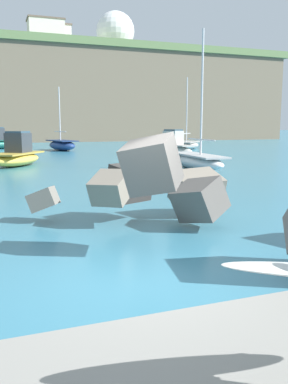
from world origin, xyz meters
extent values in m
plane|color=teal|center=(0.00, 0.00, 0.00)|extent=(400.00, 400.00, 0.00)
cube|color=#605B56|center=(2.53, 2.72, 0.73)|extent=(1.48, 1.36, 1.28)
cube|color=slate|center=(-1.08, 4.77, 0.62)|extent=(0.98, 0.90, 0.75)
cube|color=gray|center=(0.50, 3.67, 1.01)|extent=(1.35, 1.35, 0.94)
cube|color=#605B56|center=(0.56, 1.01, 1.84)|extent=(1.46, 1.28, 1.27)
cube|color=gray|center=(3.16, 4.07, 0.78)|extent=(1.37, 1.27, 1.20)
cube|color=#3D3A38|center=(1.20, 4.24, 1.04)|extent=(1.28, 1.24, 1.04)
ellipsoid|color=beige|center=(18.07, 34.61, 0.42)|extent=(5.44, 5.86, 0.84)
cube|color=#9C9991|center=(18.07, 34.61, 0.80)|extent=(5.00, 5.39, 0.10)
cylinder|color=silver|center=(17.78, 34.27, 4.27)|extent=(0.12, 0.12, 6.86)
cylinder|color=silver|center=(17.78, 34.27, 1.74)|extent=(2.34, 2.73, 0.08)
ellipsoid|color=white|center=(9.26, 15.57, 0.44)|extent=(2.04, 6.16, 0.88)
cube|color=#ACACAC|center=(9.26, 15.57, 0.84)|extent=(1.88, 5.66, 0.10)
cylinder|color=silver|center=(9.23, 15.11, 4.43)|extent=(0.12, 0.12, 7.10)
cylinder|color=silver|center=(9.23, 15.11, 1.78)|extent=(0.30, 3.64, 0.08)
ellipsoid|color=#1E6656|center=(-1.40, 42.68, 0.50)|extent=(6.43, 3.94, 1.00)
ellipsoid|color=beige|center=(11.45, 24.47, 0.53)|extent=(2.88, 5.43, 1.06)
cube|color=#9C9991|center=(11.45, 24.47, 1.02)|extent=(2.65, 5.00, 0.10)
cube|color=#B7B2A8|center=(11.55, 24.09, 1.62)|extent=(1.32, 1.75, 1.11)
cube|color=#334C5B|center=(11.55, 24.09, 2.23)|extent=(1.19, 1.58, 0.12)
ellipsoid|color=#EAC64C|center=(-0.83, 21.29, 0.43)|extent=(4.22, 5.01, 0.86)
cube|color=#AF9539|center=(-0.83, 21.29, 0.82)|extent=(3.88, 4.61, 0.10)
cube|color=#33383D|center=(-0.64, 21.58, 1.49)|extent=(1.79, 1.84, 1.26)
cube|color=#334C5B|center=(-0.64, 21.58, 2.18)|extent=(1.61, 1.65, 0.12)
ellipsoid|color=navy|center=(4.68, 37.07, 0.53)|extent=(3.10, 5.33, 1.07)
cube|color=navy|center=(4.68, 37.07, 1.03)|extent=(2.86, 4.91, 0.10)
cylinder|color=silver|center=(4.59, 37.43, 3.82)|extent=(0.12, 0.12, 5.50)
cylinder|color=silver|center=(4.59, 37.43, 1.97)|extent=(0.78, 2.94, 0.08)
sphere|color=yellow|center=(8.22, 24.77, 0.22)|extent=(0.44, 0.44, 0.44)
cube|color=#756651|center=(6.38, 80.68, 7.55)|extent=(87.52, 43.13, 15.09)
cube|color=#667F4C|center=(6.38, 80.68, 15.69)|extent=(89.28, 43.99, 1.20)
cylinder|color=silver|center=(24.56, 83.56, 17.56)|extent=(4.58, 4.58, 2.54)
sphere|color=white|center=(24.56, 83.56, 22.99)|extent=(8.32, 8.32, 8.32)
cube|color=silver|center=(8.94, 78.43, 19.48)|extent=(6.68, 4.52, 6.38)
cube|color=#66564C|center=(8.94, 78.43, 22.82)|extent=(7.02, 4.75, 0.30)
cube|color=silver|center=(10.56, 82.07, 19.38)|extent=(7.09, 5.75, 6.17)
cube|color=#66564C|center=(10.56, 82.07, 22.61)|extent=(7.44, 6.03, 0.30)
camera|label=1|loc=(-2.32, -6.28, 2.58)|focal=38.21mm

